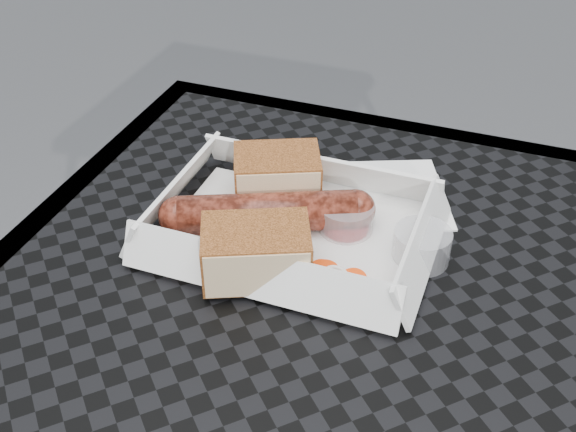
# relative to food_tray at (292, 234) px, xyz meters

# --- Properties ---
(food_tray) EXTENTS (0.22, 0.15, 0.00)m
(food_tray) POSITION_rel_food_tray_xyz_m (0.00, 0.00, 0.00)
(food_tray) COLOR white
(food_tray) RESTS_ON patio_table
(bratwurst) EXTENTS (0.18, 0.10, 0.04)m
(bratwurst) POSITION_rel_food_tray_xyz_m (-0.02, -0.00, 0.02)
(bratwurst) COLOR maroon
(bratwurst) RESTS_ON food_tray
(bread_near) EXTENTS (0.10, 0.08, 0.05)m
(bread_near) POSITION_rel_food_tray_xyz_m (-0.03, 0.04, 0.03)
(bread_near) COLOR brown
(bread_near) RESTS_ON food_tray
(bread_far) EXTENTS (0.11, 0.09, 0.05)m
(bread_far) POSITION_rel_food_tray_xyz_m (-0.01, -0.06, 0.02)
(bread_far) COLOR brown
(bread_far) RESTS_ON food_tray
(veg_garnish) EXTENTS (0.03, 0.03, 0.00)m
(veg_garnish) POSITION_rel_food_tray_xyz_m (0.06, -0.05, 0.00)
(veg_garnish) COLOR #FE420B
(veg_garnish) RESTS_ON food_tray
(napkin) EXTENTS (0.16, 0.16, 0.00)m
(napkin) POSITION_rel_food_tray_xyz_m (0.06, 0.09, -0.00)
(napkin) COLOR white
(napkin) RESTS_ON patio_table
(condiment_cup_sauce) EXTENTS (0.05, 0.05, 0.03)m
(condiment_cup_sauce) POSITION_rel_food_tray_xyz_m (0.04, 0.02, 0.01)
(condiment_cup_sauce) COLOR maroon
(condiment_cup_sauce) RESTS_ON patio_table
(condiment_cup_empty) EXTENTS (0.05, 0.05, 0.03)m
(condiment_cup_empty) POSITION_rel_food_tray_xyz_m (0.12, 0.01, 0.01)
(condiment_cup_empty) COLOR silver
(condiment_cup_empty) RESTS_ON patio_table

